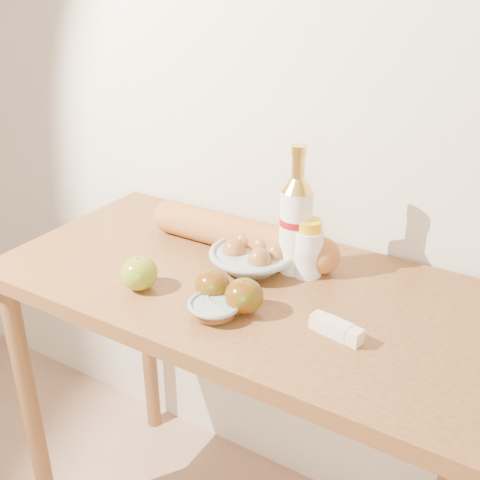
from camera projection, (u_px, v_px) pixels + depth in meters
name	position (u px, v px, depth m)	size (l,w,h in m)	color
back_wall	(317.00, 83.00, 1.48)	(3.50, 0.02, 2.60)	beige
table	(247.00, 325.00, 1.46)	(1.20, 0.60, 0.90)	#905C2E
bourbon_bottle	(296.00, 222.00, 1.40)	(0.10, 0.10, 0.31)	white
cream_bottle	(308.00, 250.00, 1.41)	(0.09, 0.09, 0.14)	white
egg_bowl	(253.00, 256.00, 1.45)	(0.24, 0.24, 0.07)	#96A49F
baguette	(241.00, 235.00, 1.53)	(0.54, 0.10, 0.09)	#C97C3D
apple_yellowgreen	(139.00, 273.00, 1.36)	(0.11, 0.11, 0.08)	olive
apple_redgreen_front	(212.00, 285.00, 1.32)	(0.09, 0.09, 0.07)	maroon
apple_redgreen_right	(244.00, 296.00, 1.27)	(0.11, 0.11, 0.08)	maroon
sugar_bowl	(214.00, 308.00, 1.27)	(0.12, 0.12, 0.03)	gray
syrup_bowl	(230.00, 300.00, 1.30)	(0.14, 0.14, 0.03)	gray
butter_stick	(336.00, 329.00, 1.20)	(0.12, 0.05, 0.03)	beige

